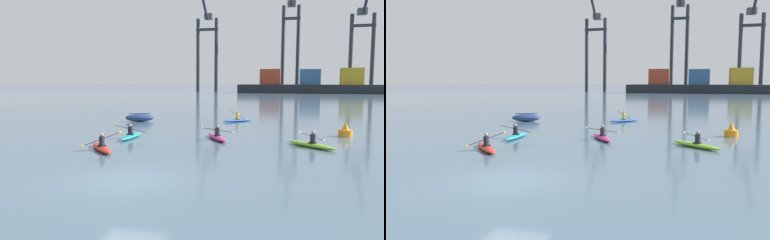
% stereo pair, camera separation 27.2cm
% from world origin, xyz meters
% --- Properties ---
extents(ground_plane, '(800.00, 800.00, 0.00)m').
position_xyz_m(ground_plane, '(0.00, 0.00, 0.00)').
color(ground_plane, slate).
extents(container_barge, '(43.74, 9.42, 7.66)m').
position_xyz_m(container_barge, '(9.29, 110.53, 2.64)').
color(container_barge, '#1E2328').
rests_on(container_barge, ground).
extents(gantry_crane_west, '(7.80, 15.52, 35.52)m').
position_xyz_m(gantry_crane_west, '(-25.45, 118.04, 17.26)').
color(gantry_crane_west, '#232833').
rests_on(gantry_crane_west, ground).
extents(gantry_crane_west_mid, '(6.24, 17.95, 41.14)m').
position_xyz_m(gantry_crane_west_mid, '(2.79, 123.92, 19.75)').
color(gantry_crane_west_mid, '#232833').
rests_on(gantry_crane_west_mid, ground).
extents(gantry_crane_east_mid, '(7.64, 19.73, 34.55)m').
position_xyz_m(gantry_crane_east_mid, '(24.84, 117.67, 17.20)').
color(gantry_crane_east_mid, '#232833').
rests_on(gantry_crane_east_mid, ground).
extents(capsized_dinghy, '(2.82, 1.99, 0.76)m').
position_xyz_m(capsized_dinghy, '(-8.00, 19.39, 0.35)').
color(capsized_dinghy, navy).
rests_on(capsized_dinghy, ground).
extents(channel_buoy, '(0.90, 0.90, 1.00)m').
position_xyz_m(channel_buoy, '(9.14, 14.39, 0.36)').
color(channel_buoy, orange).
rests_on(channel_buoy, ground).
extents(kayak_magenta, '(2.16, 3.27, 0.95)m').
position_xyz_m(kayak_magenta, '(1.11, 10.77, 0.17)').
color(kayak_magenta, '#C13384').
rests_on(kayak_magenta, ground).
extents(kayak_blue, '(2.70, 2.95, 1.01)m').
position_xyz_m(kayak_blue, '(0.77, 21.63, 0.17)').
color(kayak_blue, '#2856B2').
rests_on(kayak_blue, ground).
extents(kayak_lime, '(2.90, 2.75, 0.99)m').
position_xyz_m(kayak_lime, '(6.82, 9.40, 0.17)').
color(kayak_lime, '#7ABC2D').
rests_on(kayak_lime, ground).
extents(kayak_teal, '(2.26, 3.43, 0.95)m').
position_xyz_m(kayak_teal, '(-4.40, 9.76, 0.17)').
color(kayak_teal, teal).
rests_on(kayak_teal, ground).
extents(kayak_red, '(2.71, 2.94, 0.99)m').
position_xyz_m(kayak_red, '(-4.07, 5.35, 0.17)').
color(kayak_red, red).
rests_on(kayak_red, ground).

